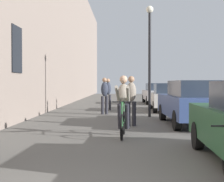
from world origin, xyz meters
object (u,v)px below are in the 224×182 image
(parked_car_second, at_px, (193,102))
(parked_car_fourth, at_px, (157,93))
(pedestrian_mid, at_px, (123,96))
(pedestrian_near, at_px, (131,98))
(pedestrian_furthest, at_px, (108,92))
(street_lamp, at_px, (150,47))
(cyclist_on_bicycle, at_px, (123,107))
(parked_car_third, at_px, (168,97))
(pedestrian_far, at_px, (105,94))

(parked_car_second, xyz_separation_m, parked_car_fourth, (0.01, 12.31, -0.04))
(pedestrian_mid, distance_m, parked_car_fourth, 10.62)
(pedestrian_near, distance_m, parked_car_fourth, 12.79)
(pedestrian_furthest, xyz_separation_m, street_lamp, (1.99, -3.49, 2.12))
(cyclist_on_bicycle, distance_m, street_lamp, 5.95)
(pedestrian_mid, relative_size, street_lamp, 0.34)
(street_lamp, distance_m, parked_car_third, 4.11)
(cyclist_on_bicycle, height_order, parked_car_fourth, cyclist_on_bicycle)
(parked_car_second, xyz_separation_m, parked_car_third, (-0.05, 5.99, -0.06))
(cyclist_on_bicycle, height_order, pedestrian_near, pedestrian_near)
(cyclist_on_bicycle, bearing_deg, parked_car_fourth, 80.43)
(parked_car_second, bearing_deg, pedestrian_mid, 141.24)
(cyclist_on_bicycle, xyz_separation_m, parked_car_fourth, (2.50, 14.81, -0.03))
(street_lamp, relative_size, parked_car_fourth, 1.15)
(cyclist_on_bicycle, bearing_deg, pedestrian_far, 97.64)
(cyclist_on_bicycle, bearing_deg, pedestrian_furthest, 95.21)
(cyclist_on_bicycle, xyz_separation_m, pedestrian_near, (0.29, 2.22, 0.17))
(cyclist_on_bicycle, height_order, pedestrian_far, pedestrian_far)
(street_lamp, height_order, parked_car_third, street_lamp)
(parked_car_third, distance_m, parked_car_fourth, 6.32)
(cyclist_on_bicycle, height_order, pedestrian_mid, cyclist_on_bicycle)
(pedestrian_far, relative_size, parked_car_fourth, 0.41)
(pedestrian_furthest, bearing_deg, parked_car_third, -6.24)
(street_lamp, distance_m, parked_car_second, 3.88)
(parked_car_third, bearing_deg, pedestrian_furthest, 173.76)
(pedestrian_near, distance_m, parked_car_second, 2.23)
(pedestrian_far, bearing_deg, parked_car_third, 30.93)
(pedestrian_near, relative_size, street_lamp, 0.36)
(pedestrian_furthest, distance_m, parked_car_third, 3.27)
(pedestrian_near, xyz_separation_m, pedestrian_far, (-1.16, 4.29, 0.01))
(pedestrian_mid, height_order, pedestrian_furthest, pedestrian_furthest)
(pedestrian_mid, bearing_deg, pedestrian_near, -83.36)
(cyclist_on_bicycle, distance_m, pedestrian_near, 2.24)
(parked_car_second, bearing_deg, parked_car_third, 90.52)
(street_lamp, relative_size, parked_car_second, 1.09)
(pedestrian_furthest, bearing_deg, parked_car_second, -62.54)
(pedestrian_near, distance_m, pedestrian_far, 4.45)
(cyclist_on_bicycle, relative_size, pedestrian_furthest, 1.00)
(pedestrian_mid, bearing_deg, street_lamp, 36.96)
(cyclist_on_bicycle, xyz_separation_m, pedestrian_furthest, (-0.81, 8.85, 0.18))
(street_lamp, xyz_separation_m, parked_car_third, (1.25, 3.13, -2.35))
(pedestrian_mid, distance_m, street_lamp, 2.60)
(parked_car_third, bearing_deg, street_lamp, -111.74)
(pedestrian_far, relative_size, parked_car_third, 0.42)
(pedestrian_near, relative_size, pedestrian_far, 0.99)
(pedestrian_far, bearing_deg, parked_car_second, -49.99)
(pedestrian_near, xyz_separation_m, parked_car_third, (2.15, 6.27, -0.22))
(cyclist_on_bicycle, bearing_deg, street_lamp, 77.53)
(parked_car_fourth, bearing_deg, pedestrian_furthest, -118.99)
(pedestrian_far, distance_m, parked_car_third, 3.86)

